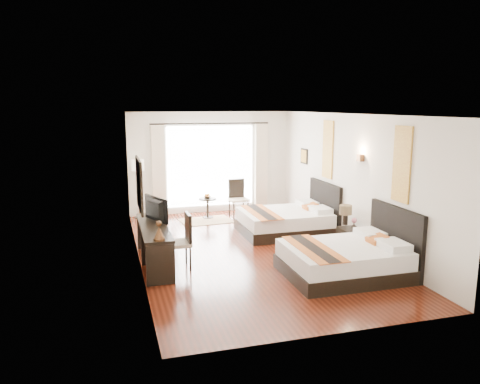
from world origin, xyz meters
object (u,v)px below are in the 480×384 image
object	(u,v)px
bed_near	(348,258)
side_table	(208,208)
bed_far	(288,220)
floor_lamp	(138,169)
desk_chair	(179,252)
television	(152,209)
console_desk	(154,245)
vase	(354,224)
nightstand	(349,239)
window_chair	(238,206)
fruit_bowl	(207,197)
table_lamp	(346,211)

from	to	relation	value
bed_near	side_table	size ratio (longest dim) A/B	3.89
bed_far	side_table	distance (m)	2.49
bed_near	floor_lamp	world-z (taller)	floor_lamp
bed_far	side_table	size ratio (longest dim) A/B	3.84
desk_chair	bed_far	bearing A→B (deg)	-150.05
television	desk_chair	distance (m)	1.05
bed_far	console_desk	size ratio (longest dim) A/B	0.95
bed_near	vase	world-z (taller)	bed_near
desk_chair	floor_lamp	world-z (taller)	floor_lamp
bed_near	television	distance (m)	3.79
bed_far	nightstand	distance (m)	1.72
vase	window_chair	bearing A→B (deg)	112.54
television	bed_near	bearing A→B (deg)	-143.47
vase	window_chair	world-z (taller)	window_chair
vase	bed_far	bearing A→B (deg)	115.08
console_desk	television	bearing A→B (deg)	86.66
nightstand	window_chair	size ratio (longest dim) A/B	0.47
floor_lamp	vase	bearing A→B (deg)	-45.18
window_chair	console_desk	bearing A→B (deg)	-40.53
console_desk	television	world-z (taller)	television
side_table	fruit_bowl	world-z (taller)	fruit_bowl
side_table	fruit_bowl	distance (m)	0.30
bed_near	vase	bearing A→B (deg)	56.97
bed_near	nightstand	xyz separation A→B (m)	(0.77, 1.34, -0.08)
side_table	window_chair	xyz separation A→B (m)	(0.82, -0.10, 0.04)
nightstand	console_desk	bearing A→B (deg)	177.43
desk_chair	fruit_bowl	world-z (taller)	desk_chair
bed_near	table_lamp	xyz separation A→B (m)	(0.74, 1.49, 0.48)
desk_chair	table_lamp	bearing A→B (deg)	-175.99
nightstand	fruit_bowl	world-z (taller)	fruit_bowl
table_lamp	console_desk	size ratio (longest dim) A/B	0.19
table_lamp	desk_chair	xyz separation A→B (m)	(-3.57, -0.33, -0.47)
floor_lamp	bed_near	bearing A→B (deg)	-58.39
floor_lamp	console_desk	bearing A→B (deg)	-89.85
console_desk	desk_chair	size ratio (longest dim) A/B	2.13
window_chair	side_table	bearing A→B (deg)	-99.17
floor_lamp	fruit_bowl	world-z (taller)	floor_lamp
television	side_table	bearing A→B (deg)	-53.36
side_table	window_chair	world-z (taller)	window_chair
bed_far	fruit_bowl	world-z (taller)	bed_far
television	bed_far	bearing A→B (deg)	-95.92
bed_near	window_chair	xyz separation A→B (m)	(-0.68, 4.76, -0.00)
vase	fruit_bowl	world-z (taller)	vase
side_table	table_lamp	bearing A→B (deg)	-56.38
television	side_table	xyz separation A→B (m)	(1.72, 3.00, -0.72)
table_lamp	fruit_bowl	distance (m)	4.07
vase	nightstand	bearing A→B (deg)	99.52
table_lamp	fruit_bowl	size ratio (longest dim) A/B	2.02
desk_chair	window_chair	distance (m)	4.19
bed_far	floor_lamp	xyz separation A→B (m)	(-3.26, 2.40, 1.02)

